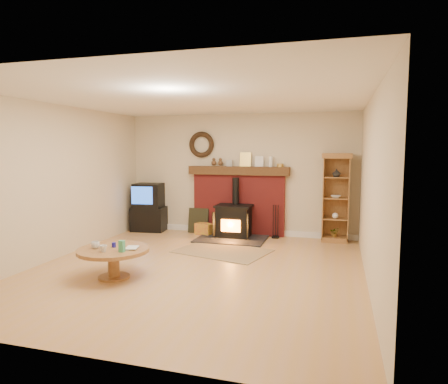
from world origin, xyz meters
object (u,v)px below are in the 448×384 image
(wood_stove, at_px, (233,222))
(curio_cabinet, at_px, (336,197))
(tv_unit, at_px, (149,208))
(coffee_table, at_px, (113,254))

(wood_stove, height_order, curio_cabinet, curio_cabinet)
(tv_unit, distance_m, curio_cabinet, 4.10)
(tv_unit, height_order, curio_cabinet, curio_cabinet)
(curio_cabinet, distance_m, coffee_table, 4.50)
(wood_stove, xyz_separation_m, curio_cabinet, (2.04, 0.28, 0.56))
(wood_stove, relative_size, tv_unit, 1.30)
(wood_stove, relative_size, curio_cabinet, 0.79)
(curio_cabinet, bearing_deg, tv_unit, -178.82)
(wood_stove, bearing_deg, curio_cabinet, 7.85)
(curio_cabinet, relative_size, coffee_table, 1.73)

